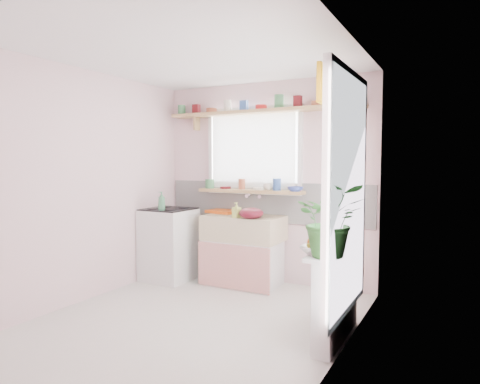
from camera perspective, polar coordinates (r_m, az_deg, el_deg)
The scene contains 19 objects.
room at distance 4.45m, azimuth 7.18°, elevation 2.25°, with size 3.20×3.20×3.20m.
sink_unit at distance 5.29m, azimuth 0.46°, elevation -7.69°, with size 0.95×0.65×1.11m.
cooker at distance 5.58m, azimuth -9.47°, elevation -6.83°, with size 0.58×0.58×0.93m.
radiator_ledge at distance 3.79m, azimuth 12.70°, elevation -13.06°, with size 0.22×0.95×0.78m.
windowsill at distance 5.36m, azimuth 1.38°, elevation 0.11°, with size 1.40×0.22×0.04m, color tan.
pine_shelf at distance 5.31m, azimuth 2.83°, elevation 10.66°, with size 2.52×0.24×0.04m, color tan.
shelf_crockery at distance 5.32m, azimuth 2.83°, elevation 11.47°, with size 2.47×0.11×0.12m.
sill_crockery at distance 5.38m, azimuth 0.91°, elevation 0.91°, with size 1.35×0.11×0.12m.
dish_tray at distance 5.53m, azimuth -2.28°, elevation -2.60°, with size 0.38×0.29×0.04m, color orange.
colander at distance 4.95m, azimuth 1.50°, elevation -2.84°, with size 0.28×0.28×0.13m, color #590F1D.
jade_plant at distance 3.35m, azimuth 12.04°, elevation -3.67°, with size 0.52×0.45×0.57m, color #2D6729.
fruit_bowl at distance 3.48m, azimuth 10.27°, elevation -7.62°, with size 0.26×0.26×0.06m, color silver.
herb_pot at distance 3.29m, azimuth 11.54°, elevation -6.90°, with size 0.12×0.08×0.22m, color #3B6F2C.
soap_bottle_sink at distance 5.04m, azimuth -0.46°, elevation -2.42°, with size 0.08×0.08×0.18m, color #CFE063.
sill_cup at distance 5.26m, azimuth 3.75°, elevation 0.70°, with size 0.11×0.11×0.08m, color #F0E4D0.
sill_bowl at distance 5.05m, azimuth 7.38°, elevation 0.39°, with size 0.18×0.18×0.06m, color #2E4298.
shelf_vase at distance 4.92m, azimuth 13.41°, elevation 12.15°, with size 0.14×0.14×0.14m, color brown.
cooker_bottle at distance 5.29m, azimuth -10.41°, elevation -1.20°, with size 0.09×0.09×0.23m, color #43875C.
fruit at distance 3.47m, azimuth 10.41°, elevation -6.67°, with size 0.20×0.14×0.10m.
Camera 1 is at (2.23, -3.31, 1.50)m, focal length 32.00 mm.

